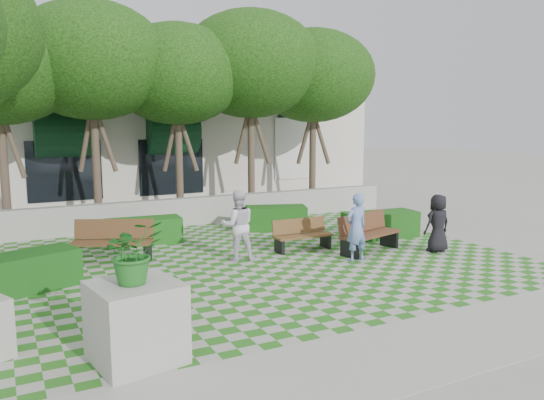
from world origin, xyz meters
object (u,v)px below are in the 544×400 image
bench_west (113,242)px  person_white (238,225)px  hedge_east (381,225)px  person_blue (356,227)px  hedge_midright (272,218)px  planter_front (135,305)px  hedge_west (21,273)px  person_dark (438,223)px  bench_mid (302,235)px  bench_east (368,234)px  hedge_midleft (144,231)px

bench_west → person_white: person_white is taller
hedge_east → person_blue: bearing=-141.0°
hedge_midright → hedge_east: bearing=-47.6°
hedge_midright → person_blue: 4.34m
bench_west → planter_front: 5.80m
bench_west → hedge_west: (-2.10, -1.56, -0.10)m
bench_west → planter_front: size_ratio=0.99×
person_dark → person_blue: bearing=-3.8°
bench_mid → hedge_west: bearing=-175.6°
bench_west → hedge_midright: bearing=42.0°
bench_east → bench_west: bench_west is taller
hedge_midleft → hedge_west: bearing=-136.1°
hedge_east → hedge_midright: bearing=132.4°
hedge_midleft → hedge_west: (-3.26, -3.13, 0.03)m
hedge_east → hedge_midleft: bearing=158.7°
hedge_east → bench_mid: bearing=-175.3°
bench_east → hedge_west: size_ratio=0.91×
hedge_midright → hedge_midleft: bearing=-179.6°
planter_front → person_dark: 8.94m
hedge_midright → bench_west: bearing=-163.0°
hedge_east → hedge_midright: 3.40m
hedge_midright → person_dark: size_ratio=1.40×
person_blue → person_dark: person_blue is taller
bench_west → person_blue: size_ratio=1.21×
hedge_east → hedge_west: bearing=-176.1°
person_dark → hedge_midright: bearing=-59.3°
bench_east → person_dark: person_dark is taller
person_blue → hedge_midleft: bearing=-50.3°
bench_mid → person_white: 1.97m
hedge_east → person_blue: (-2.22, -1.80, 0.45)m
bench_east → hedge_midleft: bearing=128.1°
hedge_east → hedge_west: 9.63m
bench_east → hedge_midright: bench_east is taller
hedge_midleft → hedge_west: 4.52m
bench_mid → planter_front: size_ratio=0.78×
hedge_east → hedge_west: size_ratio=0.99×
hedge_midleft → hedge_west: size_ratio=0.93×
bench_mid → person_blue: bearing=-68.2°
hedge_midright → bench_mid: bearing=-101.0°
hedge_west → planter_front: planter_front is taller
hedge_east → planter_front: (-8.29, -4.82, 0.45)m
hedge_midleft → person_white: 3.31m
planter_front → person_blue: (6.07, 3.02, 0.01)m
person_blue → person_white: person_white is taller
bench_east → hedge_east: (1.38, 1.19, -0.10)m
hedge_east → person_dark: 2.09m
bench_west → person_dark: (7.71, -2.96, 0.27)m
person_blue → bench_west: bearing=-31.4°
hedge_midleft → person_blue: 5.97m
person_blue → person_dark: bearing=170.0°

